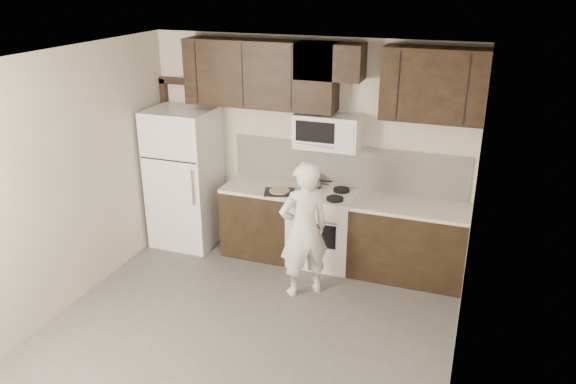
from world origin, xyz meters
The scene contains 14 objects.
floor centered at (0.00, 0.00, 0.00)m, with size 4.50×4.50×0.00m, color #514F4C.
back_wall centered at (0.00, 2.25, 1.35)m, with size 4.00×4.00×0.00m, color #BFB5A3.
ceiling centered at (0.00, 0.00, 2.70)m, with size 4.50×4.50×0.00m, color white.
counter_run centered at (0.60, 1.94, 0.46)m, with size 2.95×0.64×0.91m.
stove centered at (0.30, 1.94, 0.46)m, with size 0.76×0.66×0.94m.
backsplash centered at (0.50, 2.24, 1.18)m, with size 2.90×0.02×0.54m, color silver.
upper_cabinets centered at (0.21, 2.08, 2.28)m, with size 3.48×0.35×0.78m.
microwave centered at (0.30, 2.06, 1.65)m, with size 0.76×0.42×0.40m.
refrigerator centered at (-1.55, 1.89, 0.90)m, with size 0.80×0.76×1.80m.
door_trim centered at (-1.92, 2.21, 1.25)m, with size 0.50×0.08×2.12m.
saucepan centered at (0.12, 2.09, 0.98)m, with size 0.33×0.19×0.18m.
baking_tray centered at (-0.20, 1.79, 0.92)m, with size 0.36×0.27×0.02m, color black.
pizza centered at (-0.20, 1.79, 0.94)m, with size 0.24×0.24×0.02m, color #C6B185.
person centered at (0.31, 1.17, 0.78)m, with size 0.57×0.37×1.55m, color white.
Camera 1 is at (2.00, -4.06, 3.39)m, focal length 35.00 mm.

